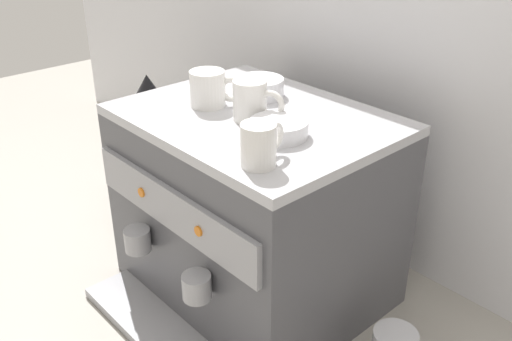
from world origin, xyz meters
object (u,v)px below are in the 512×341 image
object	(u,v)px
espresso_machine	(254,208)
ceramic_cup_1	(260,144)
ceramic_cup_2	(252,101)
ceramic_bowl_0	(279,129)
ceramic_cup_0	(210,89)
ceramic_bowl_1	(259,88)
coffee_grinder	(153,144)

from	to	relation	value
espresso_machine	ceramic_cup_1	size ratio (longest dim) A/B	5.50
ceramic_cup_2	ceramic_bowl_0	world-z (taller)	ceramic_cup_2
ceramic_cup_0	ceramic_bowl_1	bearing A→B (deg)	77.74
ceramic_bowl_0	ceramic_bowl_1	distance (m)	0.22
ceramic_cup_2	ceramic_bowl_1	bearing A→B (deg)	131.58
espresso_machine	ceramic_bowl_1	distance (m)	0.27
coffee_grinder	espresso_machine	bearing A→B (deg)	-5.31
ceramic_cup_1	ceramic_cup_2	size ratio (longest dim) A/B	0.93
ceramic_bowl_0	ceramic_cup_2	bearing A→B (deg)	170.40
ceramic_cup_0	ceramic_cup_2	distance (m)	0.12
ceramic_cup_1	ceramic_bowl_1	bearing A→B (deg)	137.70
ceramic_cup_0	coffee_grinder	bearing A→B (deg)	168.45
ceramic_cup_2	coffee_grinder	distance (m)	0.58
espresso_machine	ceramic_cup_1	bearing A→B (deg)	-39.61
ceramic_bowl_1	ceramic_cup_0	bearing A→B (deg)	-102.26
ceramic_cup_1	ceramic_bowl_0	size ratio (longest dim) A/B	0.90
ceramic_cup_0	coffee_grinder	size ratio (longest dim) A/B	0.25
coffee_grinder	ceramic_bowl_0	bearing A→B (deg)	-7.82
ceramic_cup_1	coffee_grinder	size ratio (longest dim) A/B	0.25
ceramic_cup_2	ceramic_cup_1	bearing A→B (deg)	-37.96
ceramic_cup_0	coffee_grinder	distance (m)	0.48
ceramic_cup_1	coffee_grinder	world-z (taller)	ceramic_cup_1
espresso_machine	ceramic_bowl_1	bearing A→B (deg)	132.46
ceramic_cup_2	ceramic_bowl_1	xyz separation A→B (m)	(-0.09, 0.11, -0.02)
ceramic_cup_1	ceramic_bowl_0	xyz separation A→B (m)	(-0.06, 0.11, -0.02)
ceramic_cup_1	ceramic_cup_2	world-z (taller)	ceramic_cup_2
espresso_machine	ceramic_bowl_0	bearing A→B (deg)	-18.50
ceramic_cup_2	ceramic_bowl_1	size ratio (longest dim) A/B	0.99
ceramic_cup_2	coffee_grinder	bearing A→B (deg)	172.51
ceramic_bowl_1	coffee_grinder	distance (m)	0.48
ceramic_bowl_0	ceramic_bowl_1	xyz separation A→B (m)	(-0.19, 0.12, 0.00)
ceramic_cup_1	ceramic_bowl_0	world-z (taller)	ceramic_cup_1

